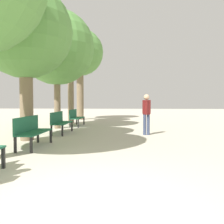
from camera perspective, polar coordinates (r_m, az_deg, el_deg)
The scene contains 9 objects.
ground_plane at distance 3.63m, azimuth -8.84°, elevation -19.44°, with size 80.00×80.00×0.00m, color beige.
bench_row_1 at distance 7.68m, azimuth -17.94°, elevation -3.81°, with size 0.52×1.74×0.90m.
bench_row_2 at distance 10.62m, azimuth -11.79°, elevation -2.02°, with size 0.52×1.74×0.90m.
bench_row_3 at distance 13.62m, azimuth -8.34°, elevation -1.00°, with size 0.52×1.74×0.90m.
tree_row_1 at distance 9.36m, azimuth -19.17°, elevation 16.79°, with size 3.19×3.19×5.32m.
tree_row_2 at distance 12.91m, azimuth -12.50°, elevation 14.16°, with size 3.67×3.67×5.82m.
tree_row_3 at distance 15.80m, azimuth -9.46°, elevation 13.47°, with size 2.39×2.39×5.65m.
tree_row_4 at distance 18.77m, azimuth -7.35°, elevation 13.16°, with size 3.40×3.40×6.60m.
pedestrian_near at distance 10.04m, azimuth 7.89°, elevation 0.07°, with size 0.33×0.29×1.62m.
Camera 1 is at (0.73, -3.29, 1.36)m, focal length 40.00 mm.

